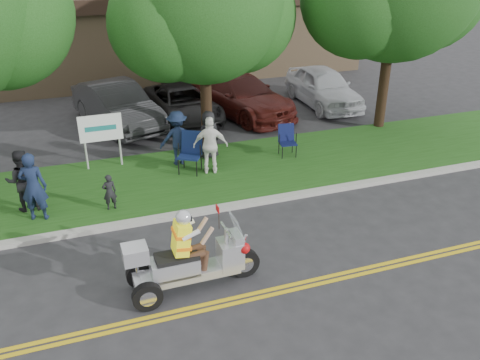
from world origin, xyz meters
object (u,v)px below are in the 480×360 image
object	(u,v)px
spectator_adult_left	(33,187)
spectator_adult_mid	(22,181)
parked_car_left	(117,105)
parked_car_mid	(182,104)
parked_car_far_right	(323,87)
trike_scooter	(188,262)
spectator_adult_right	(211,145)
parked_car_right	(239,95)
lawn_chair_b	(287,138)
lawn_chair_a	(191,149)

from	to	relation	value
spectator_adult_left	spectator_adult_mid	distance (m)	0.67
parked_car_left	parked_car_mid	world-z (taller)	parked_car_left
parked_car_left	parked_car_far_right	world-z (taller)	parked_car_left
trike_scooter	parked_car_left	bearing A→B (deg)	90.19
parked_car_far_right	spectator_adult_mid	bearing A→B (deg)	-151.96
spectator_adult_right	parked_car_far_right	world-z (taller)	spectator_adult_right
parked_car_mid	parked_car_right	world-z (taller)	parked_car_right
spectator_adult_left	spectator_adult_mid	world-z (taller)	spectator_adult_left
lawn_chair_b	parked_car_mid	bearing A→B (deg)	124.08
parked_car_far_right	spectator_adult_right	bearing A→B (deg)	-139.61
trike_scooter	parked_car_left	xyz separation A→B (m)	(-0.09, 10.22, 0.16)
spectator_adult_left	parked_car_mid	bearing A→B (deg)	-114.89
spectator_adult_mid	parked_car_far_right	distance (m)	12.72
spectator_adult_right	trike_scooter	bearing A→B (deg)	85.31
lawn_chair_b	parked_car_left	size ratio (longest dim) A/B	0.20
parked_car_left	parked_car_mid	distance (m)	2.43
trike_scooter	parked_car_left	world-z (taller)	trike_scooter
trike_scooter	spectator_adult_left	size ratio (longest dim) A/B	1.57
spectator_adult_left	parked_car_right	xyz separation A→B (m)	(7.47, 6.32, -0.20)
parked_car_right	parked_car_far_right	size ratio (longest dim) A/B	1.17
lawn_chair_a	spectator_adult_right	distance (m)	0.64
parked_car_left	spectator_adult_left	bearing A→B (deg)	-130.78
parked_car_left	parked_car_right	xyz separation A→B (m)	(4.69, -0.12, -0.02)
trike_scooter	lawn_chair_b	size ratio (longest dim) A/B	2.80
lawn_chair_b	parked_car_right	size ratio (longest dim) A/B	0.18
spectator_adult_left	spectator_adult_mid	bearing A→B (deg)	-50.46
parked_car_mid	parked_car_right	bearing A→B (deg)	-7.11
parked_car_left	lawn_chair_b	bearing A→B (deg)	-62.91
lawn_chair_a	spectator_adult_mid	bearing A→B (deg)	-137.65
lawn_chair_b	spectator_adult_left	bearing A→B (deg)	-159.08
lawn_chair_a	parked_car_left	xyz separation A→B (m)	(-1.51, 4.93, 0.02)
spectator_adult_right	parked_car_right	size ratio (longest dim) A/B	0.32
trike_scooter	lawn_chair_a	bearing A→B (deg)	74.58
lawn_chair_a	parked_car_mid	bearing A→B (deg)	110.51
parked_car_mid	spectator_adult_right	bearing A→B (deg)	-100.98
lawn_chair_b	lawn_chair_a	bearing A→B (deg)	-168.60
parked_car_right	lawn_chair_b	bearing A→B (deg)	-109.65
spectator_adult_right	parked_car_left	xyz separation A→B (m)	(-2.03, 5.27, -0.16)
lawn_chair_a	spectator_adult_left	xyz separation A→B (m)	(-4.29, -1.51, 0.21)
spectator_adult_right	parked_car_mid	distance (m)	5.19
lawn_chair_a	parked_car_right	size ratio (longest dim) A/B	0.22
parked_car_far_right	spectator_adult_left	bearing A→B (deg)	-148.99
spectator_adult_right	spectator_adult_mid	bearing A→B (deg)	23.13
trike_scooter	parked_car_far_right	distance (m)	12.97
lawn_chair_a	parked_car_far_right	bearing A→B (deg)	65.73
lawn_chair_b	parked_car_mid	xyz separation A→B (m)	(-2.26, 4.66, -0.03)
lawn_chair_b	parked_car_far_right	world-z (taller)	parked_car_far_right
lawn_chair_a	parked_car_mid	size ratio (longest dim) A/B	0.26
lawn_chair_b	parked_car_far_right	distance (m)	5.83
parked_car_mid	parked_car_far_right	bearing A→B (deg)	-7.76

